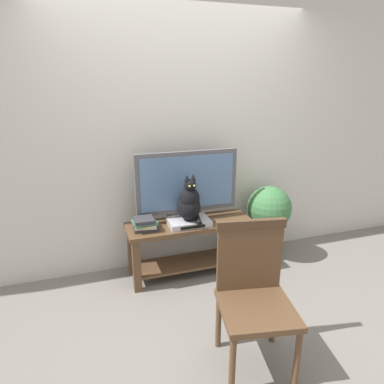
{
  "coord_description": "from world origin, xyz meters",
  "views": [
    {
      "loc": [
        -0.93,
        -2.31,
        1.84
      ],
      "look_at": [
        0.0,
        0.53,
        0.86
      ],
      "focal_mm": 32.19,
      "sensor_mm": 36.0,
      "label": 1
    }
  ],
  "objects_px": {
    "book_stack": "(145,224)",
    "tv_stand": "(190,239)",
    "tv": "(188,184)",
    "wooden_chair": "(253,286)",
    "media_box": "(189,222)",
    "cat": "(189,203)",
    "potted_plant": "(269,213)"
  },
  "relations": [
    {
      "from": "potted_plant",
      "to": "tv",
      "type": "bearing_deg",
      "value": 177.01
    },
    {
      "from": "media_box",
      "to": "wooden_chair",
      "type": "relative_size",
      "value": 0.4
    },
    {
      "from": "tv_stand",
      "to": "potted_plant",
      "type": "height_order",
      "value": "potted_plant"
    },
    {
      "from": "book_stack",
      "to": "potted_plant",
      "type": "height_order",
      "value": "potted_plant"
    },
    {
      "from": "cat",
      "to": "potted_plant",
      "type": "distance_m",
      "value": 0.94
    },
    {
      "from": "cat",
      "to": "book_stack",
      "type": "relative_size",
      "value": 1.84
    },
    {
      "from": "media_box",
      "to": "wooden_chair",
      "type": "xyz_separation_m",
      "value": [
        0.09,
        -1.11,
        -0.02
      ]
    },
    {
      "from": "tv_stand",
      "to": "book_stack",
      "type": "bearing_deg",
      "value": -174.75
    },
    {
      "from": "tv",
      "to": "wooden_chair",
      "type": "distance_m",
      "value": 1.3
    },
    {
      "from": "book_stack",
      "to": "cat",
      "type": "bearing_deg",
      "value": -3.36
    },
    {
      "from": "tv_stand",
      "to": "cat",
      "type": "relative_size",
      "value": 2.69
    },
    {
      "from": "book_stack",
      "to": "potted_plant",
      "type": "relative_size",
      "value": 0.31
    },
    {
      "from": "wooden_chair",
      "to": "potted_plant",
      "type": "xyz_separation_m",
      "value": [
        0.82,
        1.2,
        -0.03
      ]
    },
    {
      "from": "book_stack",
      "to": "tv_stand",
      "type": "bearing_deg",
      "value": 5.25
    },
    {
      "from": "tv_stand",
      "to": "media_box",
      "type": "xyz_separation_m",
      "value": [
        -0.03,
        -0.05,
        0.2
      ]
    },
    {
      "from": "tv",
      "to": "wooden_chair",
      "type": "xyz_separation_m",
      "value": [
        0.06,
        -1.25,
        -0.35
      ]
    },
    {
      "from": "wooden_chair",
      "to": "potted_plant",
      "type": "relative_size",
      "value": 1.22
    },
    {
      "from": "tv",
      "to": "potted_plant",
      "type": "bearing_deg",
      "value": -2.99
    },
    {
      "from": "potted_plant",
      "to": "wooden_chair",
      "type": "bearing_deg",
      "value": -124.24
    },
    {
      "from": "book_stack",
      "to": "potted_plant",
      "type": "bearing_deg",
      "value": 3.41
    },
    {
      "from": "wooden_chair",
      "to": "tv",
      "type": "bearing_deg",
      "value": 92.7
    },
    {
      "from": "media_box",
      "to": "book_stack",
      "type": "distance_m",
      "value": 0.41
    },
    {
      "from": "cat",
      "to": "book_stack",
      "type": "height_order",
      "value": "cat"
    },
    {
      "from": "book_stack",
      "to": "media_box",
      "type": "bearing_deg",
      "value": -1.54
    },
    {
      "from": "tv_stand",
      "to": "media_box",
      "type": "distance_m",
      "value": 0.21
    },
    {
      "from": "tv",
      "to": "potted_plant",
      "type": "height_order",
      "value": "tv"
    },
    {
      "from": "tv",
      "to": "wooden_chair",
      "type": "height_order",
      "value": "tv"
    },
    {
      "from": "wooden_chair",
      "to": "book_stack",
      "type": "distance_m",
      "value": 1.23
    },
    {
      "from": "tv_stand",
      "to": "potted_plant",
      "type": "bearing_deg",
      "value": 2.47
    },
    {
      "from": "wooden_chair",
      "to": "potted_plant",
      "type": "height_order",
      "value": "wooden_chair"
    },
    {
      "from": "tv_stand",
      "to": "tv",
      "type": "height_order",
      "value": "tv"
    },
    {
      "from": "tv_stand",
      "to": "cat",
      "type": "height_order",
      "value": "cat"
    }
  ]
}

